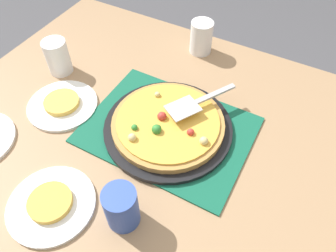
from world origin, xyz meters
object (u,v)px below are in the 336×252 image
served_slice_left (62,102)px  pizza (168,123)px  pizza_pan (168,128)px  served_slice_right (50,202)px  plate_near_left (63,105)px  cup_near (58,57)px  cup_far (201,37)px  pizza_server (197,102)px  plate_far_right (52,205)px  cup_corner (121,207)px

served_slice_left → pizza: bearing=-168.0°
pizza → pizza_pan: bearing=-31.7°
served_slice_left → served_slice_right: same height
plate_near_left → cup_near: bearing=-48.6°
cup_far → pizza_server: size_ratio=0.55×
served_slice_left → pizza_server: (-0.39, -0.16, 0.05)m
pizza → cup_near: 0.46m
pizza_pan → plate_far_right: size_ratio=1.73×
pizza → served_slice_left: size_ratio=3.00×
served_slice_right → cup_far: bearing=-94.9°
pizza → served_slice_left: pizza is taller
plate_far_right → served_slice_right: served_slice_right is taller
plate_near_left → served_slice_right: size_ratio=2.00×
cup_far → pizza: bearing=101.2°
cup_corner → pizza_server: size_ratio=0.55×
pizza → cup_corner: 0.30m
served_slice_right → cup_near: (0.32, -0.41, 0.04)m
pizza_server → cup_far: bearing=-67.7°
cup_near → cup_far: 0.51m
served_slice_left → cup_near: 0.18m
plate_near_left → cup_far: size_ratio=1.83×
pizza → pizza_server: size_ratio=1.50×
pizza → served_slice_left: bearing=12.0°
plate_near_left → cup_far: 0.54m
pizza_pan → cup_corner: (-0.04, 0.29, 0.05)m
served_slice_right → pizza_server: 0.48m
plate_far_right → pizza_server: bearing=-113.6°
pizza → cup_near: (0.46, -0.06, 0.03)m
served_slice_left → cup_far: size_ratio=0.92×
plate_far_right → cup_far: cup_far is taller
pizza → served_slice_right: pizza is taller
served_slice_right → cup_corner: 0.19m
cup_far → cup_corner: bearing=99.5°
served_slice_left → pizza_pan: bearing=-167.9°
pizza_pan → plate_far_right: 0.38m
pizza_pan → served_slice_right: bearing=68.3°
pizza_pan → cup_near: 0.46m
served_slice_left → pizza_server: pizza_server is taller
plate_near_left → cup_corner: (-0.38, 0.22, 0.06)m
plate_far_right → served_slice_left: 0.34m
pizza → cup_far: cup_far is taller
plate_near_left → pizza: bearing=-168.0°
cup_far → pizza_server: (-0.13, 0.31, 0.01)m
pizza_pan → served_slice_right: 0.38m
pizza → plate_far_right: bearing=68.2°
served_slice_left → cup_corner: size_ratio=0.92×
pizza_pan → plate_far_right: (0.14, 0.35, -0.01)m
cup_corner → pizza: bearing=-82.8°
cup_near → plate_near_left: bearing=131.4°
plate_far_right → cup_far: (-0.06, -0.75, 0.06)m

